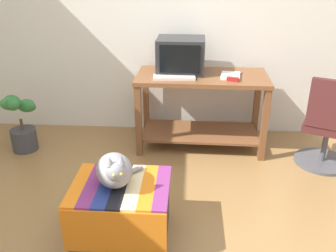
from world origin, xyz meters
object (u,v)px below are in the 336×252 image
Objects in this scene: keyboard at (174,77)px; book at (230,76)px; tv_monitor at (181,56)px; potted_plant at (21,124)px; desk at (201,99)px; office_chair at (327,129)px; ottoman_with_blanket at (122,210)px; cat at (115,170)px; stapler at (233,79)px.

keyboard is 1.65× the size of book.
potted_plant is at bearing -167.76° from tv_monitor.
desk is 2.74× the size of tv_monitor.
ottoman_with_blanket is at bearing 56.95° from office_chair.
ottoman_with_blanket is 1.75m from potted_plant.
keyboard reaches higher than desk.
office_chair is at bearing 12.57° from cat.
desk is 0.43m from stapler.
office_chair is (2.99, -0.14, 0.10)m from potted_plant.
ottoman_with_blanket is at bearing -44.42° from potted_plant.
tv_monitor is 0.59m from stapler.
book reaches higher than ottoman_with_blanket.
tv_monitor is at bearing 171.36° from book.
keyboard is at bearing -163.78° from book.
stapler reaches higher than ottoman_with_blanket.
ottoman_with_blanket is at bearing 163.46° from stapler.
tv_monitor reaches higher than cat.
keyboard is at bearing 77.04° from ottoman_with_blanket.
cat is (-0.88, -1.39, -0.25)m from book.
desk reaches higher than potted_plant.
desk is at bearing 176.59° from book.
cat is 0.45× the size of office_chair.
cat is (-0.03, 0.00, 0.32)m from ottoman_with_blanket.
desk is 2.11× the size of potted_plant.
stapler reaches higher than potted_plant.
cat is 1.56m from stapler.
ottoman_with_blanket is 0.75× the size of office_chair.
tv_monitor is at bearing 76.94° from ottoman_with_blanket.
cat is at bearing 56.49° from office_chair.
book reaches higher than potted_plant.
tv_monitor is 1.74m from ottoman_with_blanket.
ottoman_with_blanket is at bearing -21.73° from cat.
keyboard is (-0.27, -0.14, 0.26)m from desk.
office_chair reaches higher than book.
tv_monitor is 4.34× the size of stapler.
office_chair is at bearing -83.41° from stapler.
desk is at bearing 48.43° from cat.
book is at bearing -15.00° from tv_monitor.
tv_monitor is 1.56m from office_chair.
tv_monitor is 0.71× the size of ottoman_with_blanket.
office_chair is at bearing -17.01° from tv_monitor.
keyboard is at bearing 56.87° from cat.
desk is 0.38m from book.
stapler is at bearing 35.91° from cat.
desk is 3.27× the size of keyboard.
desk is 3.30× the size of cat.
book is 1.73m from ottoman_with_blanket.
potted_plant is 5.62× the size of stapler.
book is (0.49, -0.14, -0.15)m from tv_monitor.
stapler is at bearing 55.78° from ottoman_with_blanket.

